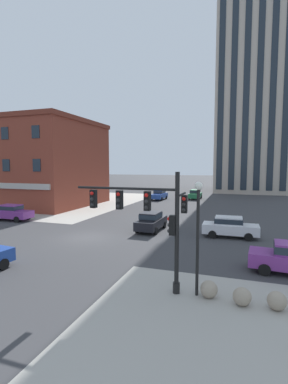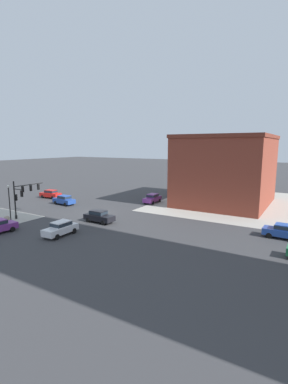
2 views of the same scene
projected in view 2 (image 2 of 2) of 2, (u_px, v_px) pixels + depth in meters
ground_plane at (97, 213)px, 44.97m from camera, size 320.00×320.00×0.00m
sidewalk_far_corner at (252, 204)px, 51.62m from camera, size 32.00×32.00×0.02m
traffic_signal_main at (22, 194)px, 41.49m from camera, size 5.19×2.09×5.54m
bollard_sphere_curb_a at (7, 218)px, 39.87m from camera, size 0.76×0.76×0.76m
street_lamp_corner_near at (9, 198)px, 39.82m from camera, size 0.36×0.36×5.11m
car_main_northbound_far at (284, 231)px, 32.33m from camera, size 2.04×4.47×1.68m
car_main_southbound_near at (152, 198)px, 52.46m from camera, size 4.45×1.99×1.68m
car_main_southbound_far at (51, 194)px, 57.15m from camera, size 2.18×4.54×1.68m
car_cross_westbound at (99, 216)px, 39.18m from camera, size 1.95×4.43×1.68m
car_parked_curb at (64, 200)px, 50.85m from camera, size 2.16×4.53×1.68m
car_main_mid at (61, 228)px, 33.56m from camera, size 4.43×1.96×1.68m
storefront_block_near_corner at (226, 170)px, 51.47m from camera, size 18.87×15.20×12.39m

